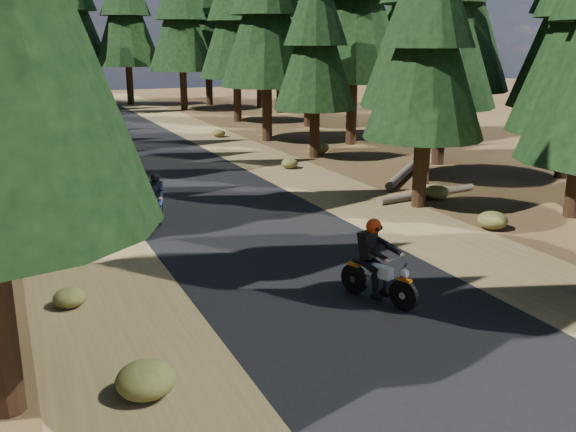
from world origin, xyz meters
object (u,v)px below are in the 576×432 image
object	(u,v)px
rider_lead	(378,275)
log_far	(428,194)
rider_follow	(155,209)
log_near	(406,171)

from	to	relation	value
rider_lead	log_far	bearing A→B (deg)	-152.75
log_far	rider_lead	world-z (taller)	rider_lead
log_far	rider_lead	bearing A→B (deg)	-139.71
rider_lead	rider_follow	world-z (taller)	rider_lead
log_near	log_far	xyz separation A→B (m)	(-1.43, -3.50, -0.04)
log_near	rider_lead	size ratio (longest dim) A/B	2.86
log_near	rider_follow	xyz separation A→B (m)	(-10.95, -3.22, 0.37)
log_near	rider_lead	world-z (taller)	rider_lead
log_near	rider_follow	world-z (taller)	rider_follow
log_far	rider_follow	xyz separation A→B (m)	(-9.51, 0.27, 0.41)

